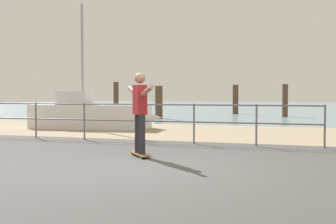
# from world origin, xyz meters

# --- Properties ---
(ground_plane) EXTENTS (24.00, 10.00, 0.04)m
(ground_plane) POSITION_xyz_m (0.00, -1.00, 0.00)
(ground_plane) COLOR #474444
(ground_plane) RESTS_ON ground
(beach_strip) EXTENTS (24.00, 6.00, 0.04)m
(beach_strip) POSITION_xyz_m (0.00, 7.00, 0.00)
(beach_strip) COLOR tan
(beach_strip) RESTS_ON ground
(sea_surface) EXTENTS (72.00, 50.00, 0.04)m
(sea_surface) POSITION_xyz_m (0.00, 35.00, 0.00)
(sea_surface) COLOR #75939E
(sea_surface) RESTS_ON ground
(railing_fence) EXTENTS (9.55, 0.05, 1.05)m
(railing_fence) POSITION_xyz_m (-1.70, 3.60, 0.70)
(railing_fence) COLOR slate
(railing_fence) RESTS_ON ground
(sailboat) EXTENTS (5.02, 1.77, 4.65)m
(sailboat) POSITION_xyz_m (-4.82, 7.14, 0.52)
(sailboat) COLOR silver
(sailboat) RESTS_ON ground
(skateboard) EXTENTS (0.66, 0.74, 0.08)m
(skateboard) POSITION_xyz_m (-0.64, 1.10, 0.07)
(skateboard) COLOR brown
(skateboard) RESTS_ON ground
(skateboarder) EXTENTS (0.99, 1.17, 1.65)m
(skateboarder) POSITION_xyz_m (-0.64, 1.10, 1.02)
(skateboarder) COLOR #26262B
(skateboarder) RESTS_ON skateboard
(groyne_post_0) EXTENTS (0.30, 0.30, 2.00)m
(groyne_post_0) POSITION_xyz_m (-7.67, 15.33, 1.00)
(groyne_post_0) COLOR #513826
(groyne_post_0) RESTS_ON ground
(groyne_post_1) EXTENTS (0.39, 0.39, 1.73)m
(groyne_post_1) POSITION_xyz_m (-4.54, 13.83, 0.86)
(groyne_post_1) COLOR #513826
(groyne_post_1) RESTS_ON ground
(groyne_post_2) EXTENTS (0.37, 0.37, 1.89)m
(groyne_post_2) POSITION_xyz_m (-1.41, 19.87, 0.94)
(groyne_post_2) COLOR #513826
(groyne_post_2) RESTS_ON ground
(groyne_post_3) EXTENTS (0.31, 0.31, 1.85)m
(groyne_post_3) POSITION_xyz_m (1.71, 17.47, 0.92)
(groyne_post_3) COLOR #513826
(groyne_post_3) RESTS_ON ground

